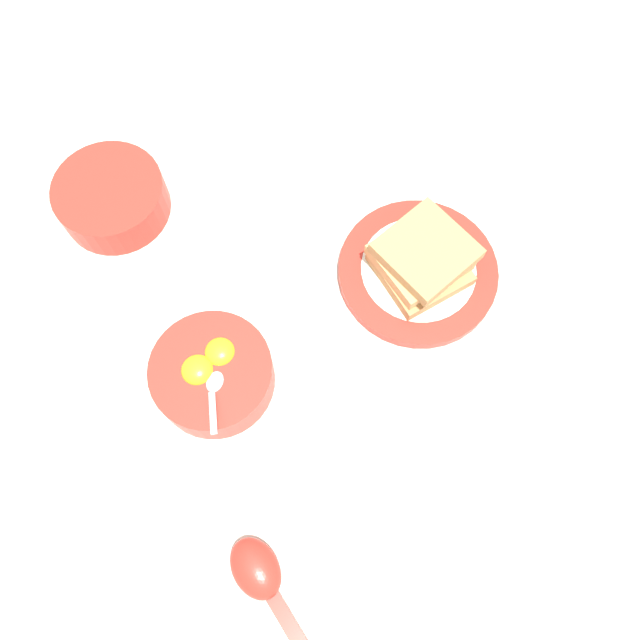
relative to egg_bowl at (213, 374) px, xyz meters
The scene contains 6 objects.
ground_plane 0.04m from the egg_bowl, 152.91° to the left, with size 3.00×3.00×0.00m, color beige.
egg_bowl is the anchor object (origin of this frame).
toast_plate 0.28m from the egg_bowl, 136.34° to the left, with size 0.20×0.20×0.02m.
toast_sandwich 0.28m from the egg_bowl, 136.33° to the left, with size 0.14×0.14×0.05m.
soup_spoon 0.22m from the egg_bowl, 32.55° to the left, with size 0.11×0.13×0.03m.
congee_bowl 0.28m from the egg_bowl, 131.67° to the right, with size 0.14×0.14×0.05m.
Camera 1 is at (0.18, 0.16, 0.72)m, focal length 35.00 mm.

